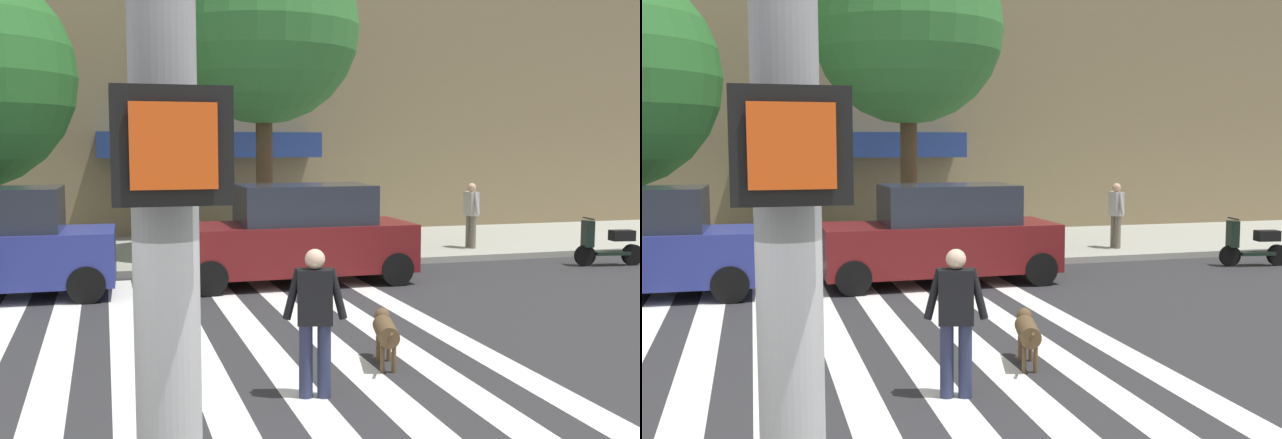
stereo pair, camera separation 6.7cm
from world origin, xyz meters
The scene contains 9 objects.
ground_plane centered at (0.00, 6.66, 0.00)m, with size 160.00×160.00×0.00m, color #2B2B2D.
sidewalk_far centered at (0.00, 16.32, 0.07)m, with size 80.00×6.00×0.15m, color #9E9E92.
crosswalk_stripes centered at (0.98, 6.66, 0.00)m, with size 6.75×12.72×0.01m.
parked_car_third_in_line centered at (3.07, 11.86, 0.95)m, with size 4.61×1.93×1.96m.
parked_scooter centered at (10.42, 11.93, 0.48)m, with size 1.63×0.57×1.11m.
street_tree_middle centered at (3.04, 14.91, 5.45)m, with size 4.48×4.48×7.56m.
pedestrian_dog_walker centered at (1.54, 5.18, 0.93)m, with size 0.70×0.33×1.64m.
dog_on_leash centered at (2.71, 6.08, 0.44)m, with size 0.44×1.10×0.65m.
pedestrian_bystander centered at (8.27, 14.50, 1.08)m, with size 0.27×0.71×1.64m.
Camera 1 is at (-0.60, -2.45, 2.75)m, focal length 41.93 mm.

